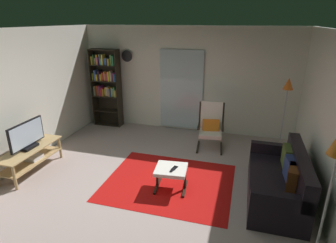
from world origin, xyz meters
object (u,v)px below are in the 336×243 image
(tv_stand, at_px, (31,155))
(bookshelf_near_tv, at_px, (106,83))
(tv_remote, at_px, (173,170))
(cell_phone, at_px, (175,168))
(ottoman, at_px, (171,172))
(television, at_px, (27,136))
(floor_lamp_by_shelf, at_px, (287,92))
(lounge_armchair, at_px, (211,125))
(wall_clock, at_px, (127,56))
(leather_sofa, at_px, (280,182))

(tv_stand, distance_m, bookshelf_near_tv, 2.82)
(tv_remote, height_order, cell_phone, tv_remote)
(ottoman, bearing_deg, television, -176.79)
(tv_stand, relative_size, floor_lamp_by_shelf, 0.81)
(lounge_armchair, bearing_deg, tv_stand, -147.19)
(tv_remote, bearing_deg, wall_clock, 142.18)
(television, height_order, bookshelf_near_tv, bookshelf_near_tv)
(leather_sofa, height_order, ottoman, leather_sofa)
(ottoman, relative_size, wall_clock, 1.95)
(bookshelf_near_tv, relative_size, tv_remote, 14.11)
(leather_sofa, relative_size, tv_remote, 12.34)
(bookshelf_near_tv, bearing_deg, tv_stand, -95.05)
(wall_clock, bearing_deg, cell_phone, -53.83)
(tv_stand, bearing_deg, leather_sofa, 4.58)
(bookshelf_near_tv, distance_m, ottoman, 3.64)
(cell_phone, bearing_deg, ottoman, -160.15)
(ottoman, distance_m, tv_remote, 0.11)
(leather_sofa, height_order, wall_clock, wall_clock)
(tv_stand, relative_size, wall_clock, 4.56)
(leather_sofa, bearing_deg, lounge_armchair, 128.96)
(tv_stand, bearing_deg, tv_remote, 1.65)
(leather_sofa, height_order, floor_lamp_by_shelf, floor_lamp_by_shelf)
(television, xyz_separation_m, floor_lamp_by_shelf, (4.61, 2.19, 0.62))
(television, distance_m, tv_remote, 2.78)
(tv_stand, relative_size, cell_phone, 9.45)
(ottoman, xyz_separation_m, cell_phone, (0.06, 0.01, 0.07))
(tv_stand, height_order, cell_phone, tv_stand)
(tv_remote, bearing_deg, television, -161.34)
(television, relative_size, ottoman, 1.45)
(tv_stand, relative_size, lounge_armchair, 1.29)
(bookshelf_near_tv, height_order, ottoman, bookshelf_near_tv)
(tv_remote, bearing_deg, bookshelf_near_tv, 150.97)
(leather_sofa, xyz_separation_m, lounge_armchair, (-1.34, 1.65, 0.22))
(television, bearing_deg, lounge_armchair, 32.93)
(tv_remote, bearing_deg, floor_lamp_by_shelf, 65.53)
(leather_sofa, bearing_deg, wall_clock, 145.61)
(leather_sofa, xyz_separation_m, ottoman, (-1.74, -0.21, 0.02))
(tv_stand, bearing_deg, ottoman, 3.05)
(leather_sofa, relative_size, floor_lamp_by_shelf, 1.09)
(television, xyz_separation_m, lounge_armchair, (3.11, 2.02, -0.18))
(bookshelf_near_tv, xyz_separation_m, cell_phone, (2.53, -2.53, -0.76))
(television, bearing_deg, tv_stand, 106.44)
(lounge_armchair, xyz_separation_m, cell_phone, (-0.35, -1.86, -0.13))
(leather_sofa, bearing_deg, ottoman, -173.07)
(lounge_armchair, distance_m, cell_phone, 1.89)
(cell_phone, relative_size, floor_lamp_by_shelf, 0.09)
(ottoman, bearing_deg, bookshelf_near_tv, 134.28)
(lounge_armchair, height_order, tv_remote, lounge_armchair)
(bookshelf_near_tv, bearing_deg, cell_phone, -44.96)
(tv_stand, height_order, television, television)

